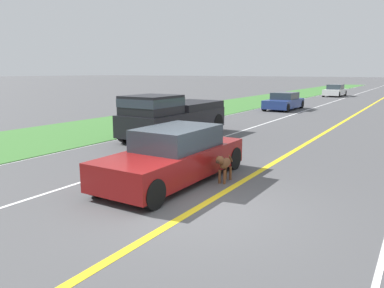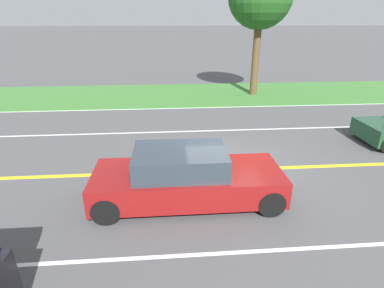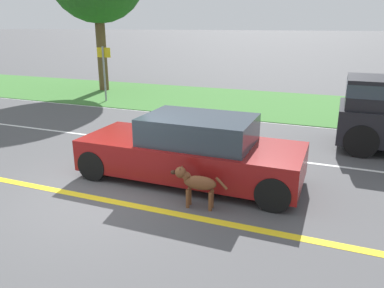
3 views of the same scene
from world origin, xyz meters
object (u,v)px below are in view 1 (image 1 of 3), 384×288
dog (224,164)px  car_trailing_near (284,102)px  ego_car (174,156)px  pickup_truck (171,115)px  car_trailing_mid (335,91)px

dog → car_trailing_near: bearing=-81.2°
ego_car → pickup_truck: 6.51m
dog → car_trailing_mid: size_ratio=0.23×
pickup_truck → car_trailing_mid: (-0.26, -32.38, -0.34)m
ego_car → dog: bearing=-155.6°
car_trailing_near → car_trailing_mid: (-0.02, -18.08, 0.02)m
dog → car_trailing_mid: (4.70, -37.13, 0.14)m
pickup_truck → car_trailing_near: (-0.24, -14.30, -0.36)m
car_trailing_mid → ego_car: bearing=95.4°
ego_car → car_trailing_near: 19.90m
ego_car → car_trailing_mid: size_ratio=0.99×
dog → pickup_truck: pickup_truck is taller
dog → car_trailing_mid: bearing=-87.9°
pickup_truck → car_trailing_mid: bearing=-90.5°
ego_car → car_trailing_mid: 37.83m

